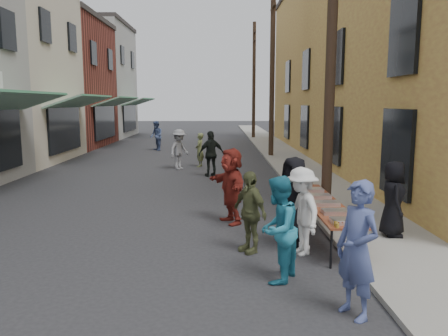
{
  "coord_description": "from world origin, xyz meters",
  "views": [
    {
      "loc": [
        1.58,
        -7.87,
        2.86
      ],
      "look_at": [
        1.69,
        2.47,
        1.3
      ],
      "focal_mm": 35.0,
      "sensor_mm": 36.0,
      "label": 1
    }
  ],
  "objects_px": {
    "utility_pole_far": "(254,81)",
    "server": "(393,199)",
    "utility_pole_mid": "(272,70)",
    "catering_tray_sausage": "(345,221)",
    "utility_pole_near": "(332,34)",
    "serving_table": "(323,204)",
    "guest_front_a": "(294,201)",
    "guest_front_c": "(278,229)"
  },
  "relations": [
    {
      "from": "server",
      "to": "utility_pole_mid",
      "type": "bearing_deg",
      "value": 13.79
    },
    {
      "from": "catering_tray_sausage",
      "to": "guest_front_c",
      "type": "xyz_separation_m",
      "value": [
        -1.29,
        -0.75,
        0.07
      ]
    },
    {
      "from": "guest_front_a",
      "to": "server",
      "type": "distance_m",
      "value": 2.13
    },
    {
      "from": "server",
      "to": "serving_table",
      "type": "bearing_deg",
      "value": 87.4
    },
    {
      "from": "utility_pole_mid",
      "to": "guest_front_c",
      "type": "distance_m",
      "value": 16.66
    },
    {
      "from": "catering_tray_sausage",
      "to": "guest_front_c",
      "type": "bearing_deg",
      "value": -150.01
    },
    {
      "from": "utility_pole_far",
      "to": "guest_front_c",
      "type": "distance_m",
      "value": 28.45
    },
    {
      "from": "guest_front_c",
      "to": "server",
      "type": "xyz_separation_m",
      "value": [
        2.67,
        2.08,
        0.03
      ]
    },
    {
      "from": "catering_tray_sausage",
      "to": "guest_front_a",
      "type": "distance_m",
      "value": 1.31
    },
    {
      "from": "utility_pole_far",
      "to": "server",
      "type": "relative_size",
      "value": 5.73
    },
    {
      "from": "serving_table",
      "to": "guest_front_a",
      "type": "bearing_deg",
      "value": -142.14
    },
    {
      "from": "utility_pole_near",
      "to": "server",
      "type": "distance_m",
      "value": 4.26
    },
    {
      "from": "utility_pole_mid",
      "to": "server",
      "type": "height_order",
      "value": "utility_pole_mid"
    },
    {
      "from": "utility_pole_far",
      "to": "serving_table",
      "type": "height_order",
      "value": "utility_pole_far"
    },
    {
      "from": "guest_front_c",
      "to": "server",
      "type": "height_order",
      "value": "guest_front_c"
    },
    {
      "from": "serving_table",
      "to": "guest_front_c",
      "type": "relative_size",
      "value": 2.33
    },
    {
      "from": "serving_table",
      "to": "guest_front_a",
      "type": "relative_size",
      "value": 2.23
    },
    {
      "from": "utility_pole_mid",
      "to": "catering_tray_sausage",
      "type": "height_order",
      "value": "utility_pole_mid"
    },
    {
      "from": "serving_table",
      "to": "server",
      "type": "bearing_deg",
      "value": -12.83
    },
    {
      "from": "utility_pole_near",
      "to": "serving_table",
      "type": "xyz_separation_m",
      "value": [
        -0.5,
        -1.76,
        -3.79
      ]
    },
    {
      "from": "utility_pole_near",
      "to": "utility_pole_far",
      "type": "distance_m",
      "value": 24.0
    },
    {
      "from": "utility_pole_mid",
      "to": "catering_tray_sausage",
      "type": "bearing_deg",
      "value": -91.86
    },
    {
      "from": "utility_pole_far",
      "to": "utility_pole_mid",
      "type": "bearing_deg",
      "value": -90.0
    },
    {
      "from": "server",
      "to": "catering_tray_sausage",
      "type": "bearing_deg",
      "value": 144.4
    },
    {
      "from": "catering_tray_sausage",
      "to": "utility_pole_far",
      "type": "bearing_deg",
      "value": 88.96
    },
    {
      "from": "utility_pole_mid",
      "to": "server",
      "type": "bearing_deg",
      "value": -86.44
    },
    {
      "from": "catering_tray_sausage",
      "to": "guest_front_a",
      "type": "relative_size",
      "value": 0.28
    },
    {
      "from": "utility_pole_mid",
      "to": "server",
      "type": "xyz_separation_m",
      "value": [
        0.88,
        -14.08,
        -3.61
      ]
    },
    {
      "from": "utility_pole_near",
      "to": "guest_front_a",
      "type": "bearing_deg",
      "value": -117.87
    },
    {
      "from": "utility_pole_mid",
      "to": "utility_pole_far",
      "type": "xyz_separation_m",
      "value": [
        0.0,
        12.0,
        0.0
      ]
    },
    {
      "from": "serving_table",
      "to": "guest_front_a",
      "type": "height_order",
      "value": "guest_front_a"
    },
    {
      "from": "utility_pole_near",
      "to": "server",
      "type": "height_order",
      "value": "utility_pole_near"
    },
    {
      "from": "utility_pole_near",
      "to": "catering_tray_sausage",
      "type": "bearing_deg",
      "value": -98.33
    },
    {
      "from": "utility_pole_far",
      "to": "guest_front_a",
      "type": "distance_m",
      "value": 26.61
    },
    {
      "from": "guest_front_a",
      "to": "server",
      "type": "height_order",
      "value": "guest_front_a"
    },
    {
      "from": "utility_pole_far",
      "to": "catering_tray_sausage",
      "type": "xyz_separation_m",
      "value": [
        -0.5,
        -27.41,
        -3.71
      ]
    },
    {
      "from": "utility_pole_near",
      "to": "utility_pole_far",
      "type": "relative_size",
      "value": 1.0
    },
    {
      "from": "utility_pole_near",
      "to": "utility_pole_mid",
      "type": "height_order",
      "value": "same"
    },
    {
      "from": "server",
      "to": "guest_front_c",
      "type": "bearing_deg",
      "value": 138.2
    },
    {
      "from": "catering_tray_sausage",
      "to": "guest_front_a",
      "type": "height_order",
      "value": "guest_front_a"
    },
    {
      "from": "guest_front_a",
      "to": "guest_front_c",
      "type": "height_order",
      "value": "guest_front_a"
    },
    {
      "from": "utility_pole_mid",
      "to": "serving_table",
      "type": "relative_size",
      "value": 2.25
    }
  ]
}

